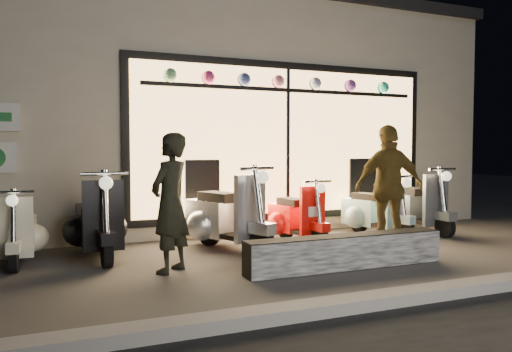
{
  "coord_description": "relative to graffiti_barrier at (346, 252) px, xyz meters",
  "views": [
    {
      "loc": [
        -2.92,
        -5.63,
        1.4
      ],
      "look_at": [
        -0.33,
        0.6,
        1.05
      ],
      "focal_mm": 35.0,
      "sensor_mm": 36.0,
      "label": 1
    }
  ],
  "objects": [
    {
      "name": "graffiti_barrier",
      "position": [
        0.0,
        0.0,
        0.0
      ],
      "size": [
        2.53,
        0.28,
        0.4
      ],
      "primitive_type": "cube",
      "color": "black",
      "rests_on": "ground"
    },
    {
      "name": "kerb",
      "position": [
        -0.3,
        -1.35,
        -0.14
      ],
      "size": [
        40.0,
        0.25,
        0.12
      ],
      "primitive_type": "cube",
      "color": "slate",
      "rests_on": "ground"
    },
    {
      "name": "scooter_black",
      "position": [
        -2.65,
        1.92,
        0.24
      ],
      "size": [
        0.52,
        1.53,
        1.09
      ],
      "rotation": [
        0.0,
        0.0,
        0.05
      ],
      "color": "black",
      "rests_on": "ground"
    },
    {
      "name": "scooter_blue",
      "position": [
        1.72,
        1.93,
        0.19
      ],
      "size": [
        0.64,
        1.35,
        0.96
      ],
      "rotation": [
        0.0,
        0.0,
        0.24
      ],
      "color": "black",
      "rests_on": "ground"
    },
    {
      "name": "scooter_red",
      "position": [
        0.25,
        1.86,
        0.17
      ],
      "size": [
        0.52,
        1.31,
        0.93
      ],
      "rotation": [
        0.0,
        0.0,
        0.13
      ],
      "color": "black",
      "rests_on": "ground"
    },
    {
      "name": "scooter_grey",
      "position": [
        2.58,
        1.93,
        0.23
      ],
      "size": [
        0.49,
        1.48,
        1.07
      ],
      "rotation": [
        0.0,
        0.0,
        0.02
      ],
      "color": "black",
      "rests_on": "ground"
    },
    {
      "name": "ground",
      "position": [
        -0.3,
        0.65,
        -0.2
      ],
      "size": [
        40.0,
        40.0,
        0.0
      ],
      "primitive_type": "plane",
      "color": "#383533",
      "rests_on": "ground"
    },
    {
      "name": "man",
      "position": [
        -1.95,
        0.62,
        0.6
      ],
      "size": [
        0.69,
        0.68,
        1.6
      ],
      "primitive_type": "imported",
      "rotation": [
        0.0,
        0.0,
        3.9
      ],
      "color": "black",
      "rests_on": "ground"
    },
    {
      "name": "scooter_silver",
      "position": [
        -0.96,
        1.75,
        0.26
      ],
      "size": [
        0.89,
        1.57,
        1.13
      ],
      "rotation": [
        0.0,
        0.0,
        0.37
      ],
      "color": "black",
      "rests_on": "ground"
    },
    {
      "name": "shop_building",
      "position": [
        -0.3,
        5.63,
        1.9
      ],
      "size": [
        10.2,
        6.23,
        4.2
      ],
      "color": "beige",
      "rests_on": "ground"
    },
    {
      "name": "scooter_cream",
      "position": [
        -3.59,
        1.92,
        0.16
      ],
      "size": [
        0.42,
        1.25,
        0.9
      ],
      "rotation": [
        0.0,
        0.0,
        -0.04
      ],
      "color": "black",
      "rests_on": "ground"
    },
    {
      "name": "woman",
      "position": [
        1.2,
        0.77,
        0.68
      ],
      "size": [
        1.08,
        0.58,
        1.76
      ],
      "primitive_type": "imported",
      "rotation": [
        0.0,
        0.0,
        2.99
      ],
      "color": "brown",
      "rests_on": "ground"
    }
  ]
}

